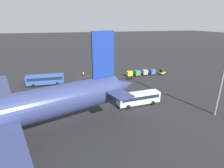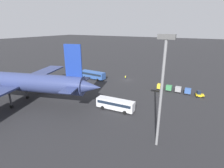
# 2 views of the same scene
# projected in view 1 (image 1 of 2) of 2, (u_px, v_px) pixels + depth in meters

# --- Properties ---
(ground_plane) EXTENTS (600.00, 600.00, 0.00)m
(ground_plane) POSITION_uv_depth(u_px,v_px,m) (86.00, 76.00, 64.47)
(ground_plane) COLOR #232326
(shuttle_bus_near) EXTENTS (11.45, 3.67, 3.24)m
(shuttle_bus_near) POSITION_uv_depth(u_px,v_px,m) (45.00, 79.00, 55.07)
(shuttle_bus_near) COLOR #2D5199
(shuttle_bus_near) RESTS_ON ground
(shuttle_bus_far) EXTENTS (10.61, 3.33, 3.02)m
(shuttle_bus_far) POSITION_uv_depth(u_px,v_px,m) (139.00, 98.00, 41.77)
(shuttle_bus_far) COLOR silver
(shuttle_bus_far) RESTS_ON ground
(baggage_tug) EXTENTS (2.68, 2.22, 2.10)m
(baggage_tug) POSITION_uv_depth(u_px,v_px,m) (162.00, 72.00, 66.26)
(baggage_tug) COLOR gold
(baggage_tug) RESTS_ON ground
(worker_person) EXTENTS (0.38, 0.38, 1.74)m
(worker_person) POSITION_uv_depth(u_px,v_px,m) (83.00, 74.00, 64.07)
(worker_person) COLOR #1E1E2D
(worker_person) RESTS_ON ground
(cargo_cart_blue) EXTENTS (2.07, 1.76, 2.06)m
(cargo_cart_blue) POSITION_uv_depth(u_px,v_px,m) (153.00, 72.00, 65.85)
(cargo_cart_blue) COLOR #38383D
(cargo_cart_blue) RESTS_ON ground
(cargo_cart_grey) EXTENTS (2.07, 1.76, 2.06)m
(cargo_cart_grey) POSITION_uv_depth(u_px,v_px,m) (145.00, 72.00, 65.22)
(cargo_cart_grey) COLOR #38383D
(cargo_cart_grey) RESTS_ON ground
(cargo_cart_green) EXTENTS (2.07, 1.76, 2.06)m
(cargo_cart_green) POSITION_uv_depth(u_px,v_px,m) (137.00, 73.00, 64.31)
(cargo_cart_green) COLOR #38383D
(cargo_cart_green) RESTS_ON ground
(cargo_cart_yellow) EXTENTS (2.07, 1.76, 2.06)m
(cargo_cart_yellow) POSITION_uv_depth(u_px,v_px,m) (130.00, 74.00, 63.54)
(cargo_cart_yellow) COLOR #38383D
(cargo_cart_yellow) RESTS_ON ground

